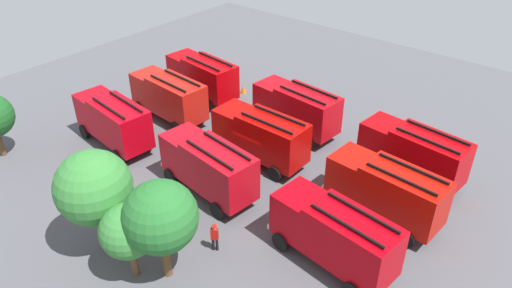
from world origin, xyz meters
The scene contains 16 objects.
ground_plane centered at (0.00, 0.00, 0.00)m, with size 56.38×56.38×0.00m, color #4C4C51.
fire_truck_0 centered at (-9.39, -4.93, 2.15)m, with size 7.41×3.35×3.88m.
fire_truck_1 centered at (0.19, -5.15, 2.15)m, with size 7.39×3.28×3.88m.
fire_truck_2 centered at (9.93, -4.70, 2.15)m, with size 7.42×3.36×3.88m.
fire_truck_3 centered at (-9.83, -0.14, 2.15)m, with size 7.35×3.16×3.88m.
fire_truck_4 centered at (-0.24, -0.20, 2.15)m, with size 7.22×2.81×3.88m.
fire_truck_5 centered at (9.31, -0.23, 2.15)m, with size 7.35×3.16×3.88m.
fire_truck_6 centered at (-9.44, 5.03, 2.15)m, with size 7.42×3.36×3.88m.
fire_truck_7 centered at (-0.01, 4.78, 2.15)m, with size 7.44×3.43×3.88m.
fire_truck_8 centered at (9.49, 5.05, 2.15)m, with size 7.42×3.39×3.88m.
firefighter_0 centered at (3.45, 1.80, 1.00)m, with size 0.48×0.42×1.77m.
firefighter_1 centered at (-3.88, 8.35, 1.01)m, with size 0.48×0.44×1.79m.
tree_0 centered at (-3.16, 11.24, 3.96)m, with size 3.80×3.80×5.89m.
tree_1 centered at (-1.83, 12.33, 3.04)m, with size 2.92×2.92×4.52m.
tree_2 centered at (0.99, 12.13, 4.26)m, with size 4.09×4.09×6.34m.
traffic_cone_0 centered at (7.80, -7.68, 0.36)m, with size 0.51×0.51×0.73m, color #F2600C.
Camera 1 is at (-18.06, 22.01, 19.58)m, focal length 33.54 mm.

